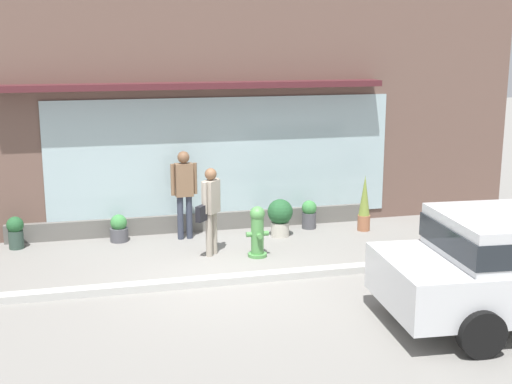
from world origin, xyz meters
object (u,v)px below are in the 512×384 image
(pedestrian_with_handbag, at_px, (210,205))
(potted_plant_corner_tall, at_px, (16,231))
(potted_plant_window_left, at_px, (364,204))
(potted_plant_doorstep, at_px, (119,228))
(potted_plant_low_front, at_px, (280,216))
(pedestrian_passerby, at_px, (184,187))
(potted_plant_near_hydrant, at_px, (309,214))
(fire_hydrant, at_px, (257,231))

(pedestrian_with_handbag, relative_size, potted_plant_corner_tall, 2.61)
(potted_plant_window_left, relative_size, potted_plant_doorstep, 2.16)
(potted_plant_low_front, bearing_deg, pedestrian_passerby, 171.36)
(potted_plant_near_hydrant, xyz_separation_m, potted_plant_low_front, (-0.74, -0.41, 0.11))
(fire_hydrant, distance_m, potted_plant_corner_tall, 4.53)
(pedestrian_passerby, bearing_deg, potted_plant_corner_tall, -6.21)
(pedestrian_with_handbag, distance_m, potted_plant_doorstep, 2.14)
(pedestrian_with_handbag, height_order, potted_plant_low_front, pedestrian_with_handbag)
(potted_plant_corner_tall, height_order, potted_plant_doorstep, potted_plant_corner_tall)
(pedestrian_with_handbag, distance_m, potted_plant_near_hydrant, 2.70)
(potted_plant_near_hydrant, bearing_deg, potted_plant_corner_tall, -179.94)
(potted_plant_corner_tall, relative_size, potted_plant_window_left, 0.53)
(pedestrian_passerby, bearing_deg, potted_plant_doorstep, -9.92)
(potted_plant_doorstep, bearing_deg, potted_plant_low_front, -7.55)
(fire_hydrant, height_order, pedestrian_passerby, pedestrian_passerby)
(potted_plant_low_front, xyz_separation_m, potted_plant_corner_tall, (-5.00, 0.40, -0.09))
(fire_hydrant, xyz_separation_m, potted_plant_low_front, (0.76, 1.16, -0.06))
(pedestrian_with_handbag, bearing_deg, potted_plant_near_hydrant, 160.57)
(fire_hydrant, relative_size, potted_plant_near_hydrant, 1.57)
(fire_hydrant, relative_size, potted_plant_window_left, 0.81)
(potted_plant_near_hydrant, height_order, potted_plant_window_left, potted_plant_window_left)
(potted_plant_corner_tall, height_order, potted_plant_window_left, potted_plant_window_left)
(pedestrian_passerby, bearing_deg, potted_plant_window_left, 171.34)
(potted_plant_corner_tall, bearing_deg, pedestrian_with_handbag, -20.36)
(fire_hydrant, relative_size, pedestrian_with_handbag, 0.58)
(pedestrian_with_handbag, distance_m, potted_plant_low_front, 1.85)
(fire_hydrant, relative_size, potted_plant_low_front, 1.24)
(potted_plant_window_left, bearing_deg, potted_plant_near_hydrant, 157.58)
(potted_plant_near_hydrant, bearing_deg, potted_plant_low_front, -150.99)
(pedestrian_passerby, relative_size, potted_plant_corner_tall, 2.83)
(fire_hydrant, height_order, potted_plant_low_front, fire_hydrant)
(potted_plant_near_hydrant, height_order, potted_plant_low_front, potted_plant_low_front)
(pedestrian_passerby, xyz_separation_m, potted_plant_low_front, (1.85, -0.28, -0.61))
(potted_plant_doorstep, bearing_deg, fire_hydrant, -33.61)
(potted_plant_low_front, xyz_separation_m, potted_plant_doorstep, (-3.12, 0.41, -0.16))
(potted_plant_window_left, bearing_deg, potted_plant_low_front, 179.49)
(potted_plant_low_front, xyz_separation_m, potted_plant_window_left, (1.77, -0.02, 0.13))
(fire_hydrant, distance_m, potted_plant_low_front, 1.38)
(potted_plant_near_hydrant, relative_size, potted_plant_window_left, 0.51)
(potted_plant_near_hydrant, relative_size, potted_plant_corner_tall, 0.96)
(potted_plant_corner_tall, xyz_separation_m, potted_plant_window_left, (6.78, -0.42, 0.22))
(pedestrian_passerby, distance_m, potted_plant_low_front, 1.97)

